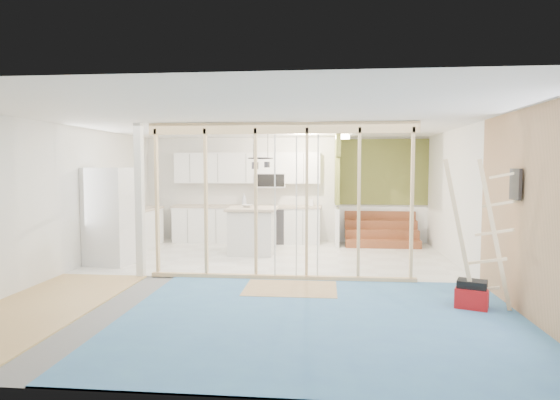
# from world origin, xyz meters

# --- Properties ---
(room) EXTENTS (7.01, 8.01, 2.61)m
(room) POSITION_xyz_m (0.00, 0.00, 1.30)
(room) COLOR slate
(room) RESTS_ON ground
(floor_overlays) EXTENTS (7.00, 8.00, 0.03)m
(floor_overlays) POSITION_xyz_m (0.07, 0.06, 0.01)
(floor_overlays) COLOR silver
(floor_overlays) RESTS_ON room
(stud_frame) EXTENTS (4.66, 0.14, 2.60)m
(stud_frame) POSITION_xyz_m (-0.22, -0.00, 1.58)
(stud_frame) COLOR #DAB985
(stud_frame) RESTS_ON room
(base_cabinets) EXTENTS (4.45, 2.24, 0.93)m
(base_cabinets) POSITION_xyz_m (-1.61, 3.36, 0.47)
(base_cabinets) COLOR white
(base_cabinets) RESTS_ON room
(upper_cabinets) EXTENTS (3.60, 0.41, 0.85)m
(upper_cabinets) POSITION_xyz_m (-0.84, 3.82, 1.82)
(upper_cabinets) COLOR white
(upper_cabinets) RESTS_ON room
(green_partition) EXTENTS (2.25, 1.51, 2.60)m
(green_partition) POSITION_xyz_m (2.04, 3.66, 0.94)
(green_partition) COLOR olive
(green_partition) RESTS_ON room
(pot_rack) EXTENTS (0.52, 0.52, 0.72)m
(pot_rack) POSITION_xyz_m (-0.31, 1.89, 2.00)
(pot_rack) COLOR black
(pot_rack) RESTS_ON room
(sheathing_panel) EXTENTS (0.02, 4.00, 2.60)m
(sheathing_panel) POSITION_xyz_m (3.48, -2.00, 1.30)
(sheathing_panel) COLOR tan
(sheathing_panel) RESTS_ON room
(electrical_panel) EXTENTS (0.04, 0.30, 0.40)m
(electrical_panel) POSITION_xyz_m (3.43, -1.40, 1.65)
(electrical_panel) COLOR #36363B
(electrical_panel) RESTS_ON room
(ceiling_light) EXTENTS (0.32, 0.32, 0.08)m
(ceiling_light) POSITION_xyz_m (1.40, 3.00, 2.54)
(ceiling_light) COLOR #FFEABF
(ceiling_light) RESTS_ON room
(fridge) EXTENTS (0.90, 0.88, 1.86)m
(fridge) POSITION_xyz_m (-3.03, 0.93, 0.93)
(fridge) COLOR silver
(fridge) RESTS_ON room
(island) EXTENTS (1.03, 1.03, 1.01)m
(island) POSITION_xyz_m (-0.53, 2.25, 0.50)
(island) COLOR silver
(island) RESTS_ON room
(bowl) EXTENTS (0.24, 0.24, 0.06)m
(bowl) POSITION_xyz_m (-0.65, 2.28, 1.04)
(bowl) COLOR beige
(bowl) RESTS_ON island
(soap_bottle_a) EXTENTS (0.14, 0.14, 0.29)m
(soap_bottle_a) POSITION_xyz_m (-0.97, 3.76, 1.08)
(soap_bottle_a) COLOR silver
(soap_bottle_a) RESTS_ON base_cabinets
(soap_bottle_b) EXTENTS (0.12, 0.12, 0.21)m
(soap_bottle_b) POSITION_xyz_m (0.70, 3.76, 1.04)
(soap_bottle_b) COLOR white
(soap_bottle_b) RESTS_ON base_cabinets
(toolbox) EXTENTS (0.49, 0.43, 0.38)m
(toolbox) POSITION_xyz_m (2.95, -1.34, 0.18)
(toolbox) COLOR #AF1012
(toolbox) RESTS_ON room
(ladder) EXTENTS (1.04, 0.20, 1.96)m
(ladder) POSITION_xyz_m (3.05, -1.36, 1.00)
(ladder) COLOR beige
(ladder) RESTS_ON room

